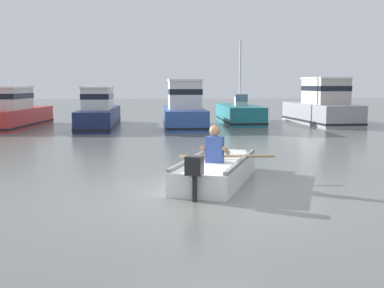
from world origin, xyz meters
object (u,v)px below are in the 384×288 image
(moored_boat_red, at_px, (11,112))
(moored_boat_teal, at_px, (239,114))
(rowboat_with_person, at_px, (217,170))
(moored_boat_blue, at_px, (184,110))
(moored_boat_grey, at_px, (322,107))
(moored_boat_navy, at_px, (99,112))

(moored_boat_red, relative_size, moored_boat_teal, 1.06)
(rowboat_with_person, relative_size, moored_boat_blue, 0.65)
(rowboat_with_person, xyz_separation_m, moored_boat_teal, (3.79, 14.93, 0.19))
(rowboat_with_person, relative_size, moored_boat_teal, 0.61)
(rowboat_with_person, distance_m, moored_boat_grey, 15.89)
(moored_boat_navy, bearing_deg, moored_boat_grey, 3.27)
(moored_boat_blue, distance_m, moored_boat_grey, 7.27)
(moored_boat_red, bearing_deg, rowboat_with_person, -61.58)
(rowboat_with_person, height_order, moored_boat_blue, moored_boat_blue)
(moored_boat_navy, relative_size, moored_boat_teal, 1.17)
(moored_boat_navy, xyz_separation_m, moored_boat_grey, (11.07, 0.63, 0.16))
(moored_boat_navy, bearing_deg, moored_boat_teal, 13.80)
(moored_boat_red, xyz_separation_m, moored_boat_teal, (11.07, 1.48, -0.27))
(moored_boat_navy, distance_m, moored_boat_grey, 11.09)
(moored_boat_red, height_order, moored_boat_teal, moored_boat_teal)
(moored_boat_blue, height_order, moored_boat_grey, moored_boat_grey)
(rowboat_with_person, distance_m, moored_boat_red, 15.30)
(moored_boat_teal, relative_size, moored_boat_grey, 0.97)
(moored_boat_red, relative_size, moored_boat_blue, 1.13)
(moored_boat_blue, xyz_separation_m, moored_boat_grey, (7.16, 1.25, 0.05))
(moored_boat_navy, distance_m, moored_boat_blue, 3.96)
(moored_boat_navy, bearing_deg, moored_boat_red, 176.41)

